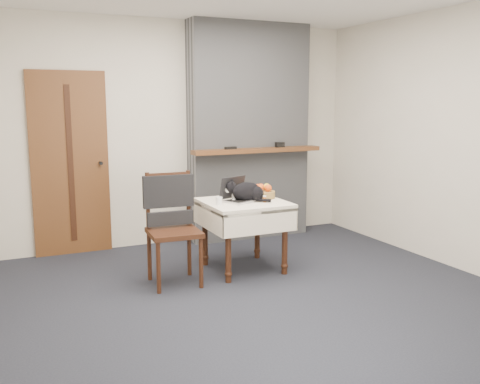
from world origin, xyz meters
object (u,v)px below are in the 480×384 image
at_px(side_table, 244,212).
at_px(laptop, 238,195).
at_px(chair, 171,212).
at_px(cat, 247,192).
at_px(fruit_basket, 263,192).
at_px(cream_jar, 219,201).
at_px(door, 70,164).
at_px(pill_bottle, 265,199).

xyz_separation_m(side_table, laptop, (-0.05, 0.03, 0.17)).
bearing_deg(chair, cat, 3.42).
xyz_separation_m(laptop, cat, (0.08, -0.05, 0.03)).
height_order(cat, fruit_basket, cat).
height_order(side_table, cream_jar, cream_jar).
relative_size(laptop, cat, 1.00).
distance_m(door, chair, 1.56).
xyz_separation_m(door, pill_bottle, (1.63, -1.47, -0.26)).
bearing_deg(pill_bottle, cat, 137.19).
relative_size(cream_jar, pill_bottle, 1.09).
xyz_separation_m(cream_jar, fruit_basket, (0.54, 0.14, 0.02)).
bearing_deg(door, chair, -62.24).
bearing_deg(chair, door, 121.27).
xyz_separation_m(laptop, fruit_basket, (0.30, 0.05, -0.00)).
bearing_deg(door, laptop, -42.48).
relative_size(door, laptop, 4.98).
bearing_deg(cream_jar, pill_bottle, -10.16).
distance_m(laptop, cream_jar, 0.26).
bearing_deg(door, cream_jar, -49.74).
height_order(side_table, fruit_basket, fruit_basket).
bearing_deg(door, cat, -42.08).
distance_m(pill_bottle, chair, 0.93).
relative_size(cat, cream_jar, 5.45).
distance_m(door, fruit_basket, 2.14).
distance_m(door, laptop, 1.94).
height_order(door, laptop, door).
distance_m(laptop, pill_bottle, 0.27).
relative_size(side_table, fruit_basket, 3.13).
distance_m(door, pill_bottle, 2.21).
distance_m(side_table, cat, 0.21).
bearing_deg(chair, side_table, 5.04).
bearing_deg(chair, fruit_basket, 9.27).
relative_size(fruit_basket, chair, 0.24).
height_order(side_table, cat, cat).
xyz_separation_m(laptop, chair, (-0.71, -0.05, -0.10)).
relative_size(laptop, pill_bottle, 5.94).
height_order(door, cat, door).
height_order(door, side_table, door).
relative_size(door, cream_jar, 27.22).
height_order(cat, chair, chair).
xyz_separation_m(side_table, fruit_basket, (0.25, 0.08, 0.17)).
relative_size(cat, pill_bottle, 5.93).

